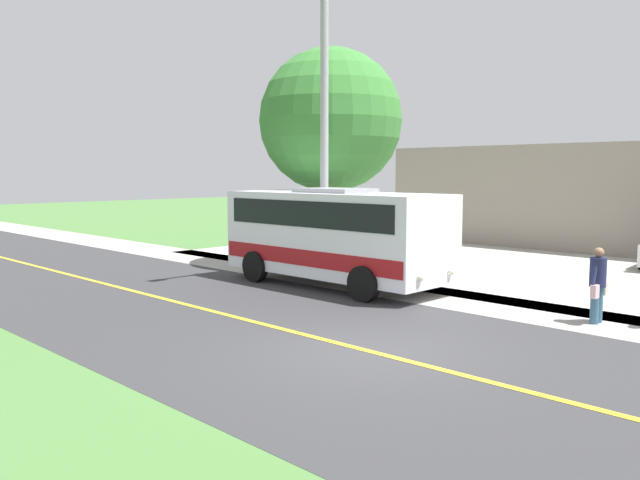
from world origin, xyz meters
TOP-DOWN VIEW (x-y plane):
  - ground_plane at (0.00, 0.00)m, footprint 120.00×120.00m
  - road_surface at (0.00, 0.00)m, footprint 8.00×100.00m
  - sidewalk at (-5.20, 0.00)m, footprint 2.40×100.00m
  - road_centre_line at (0.00, 0.00)m, footprint 0.16×100.00m
  - shuttle_bus_front at (-4.49, -5.04)m, footprint 2.63×6.88m
  - pedestrian_with_bags at (-5.06, 2.07)m, footprint 0.72×0.34m
  - street_light_pole at (-4.88, -5.96)m, footprint 1.97×0.24m
  - tree_curbside at (-7.40, -7.99)m, footprint 4.88×4.88m

SIDE VIEW (x-z plane):
  - ground_plane at x=0.00m, z-range 0.00..0.00m
  - sidewalk at x=-5.20m, z-range 0.00..0.01m
  - road_surface at x=0.00m, z-range 0.00..0.01m
  - road_centre_line at x=0.00m, z-range 0.01..0.01m
  - pedestrian_with_bags at x=-5.06m, z-range 0.05..1.68m
  - shuttle_bus_front at x=-4.49m, z-range 0.14..2.90m
  - street_light_pole at x=-4.88m, z-range 0.41..8.75m
  - tree_curbside at x=-7.40m, z-range 1.25..8.65m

